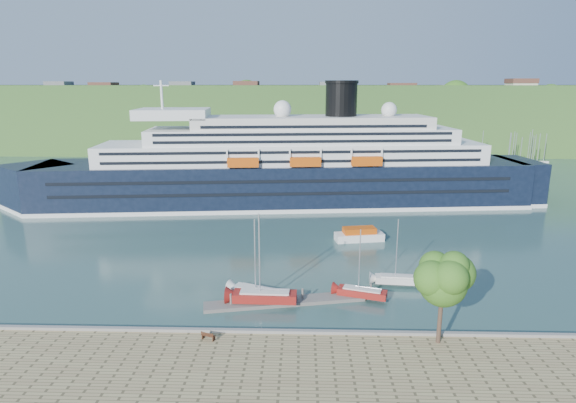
# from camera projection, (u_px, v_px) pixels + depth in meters

# --- Properties ---
(ground) EXTENTS (400.00, 400.00, 0.00)m
(ground) POSITION_uv_depth(u_px,v_px,m) (299.00, 341.00, 47.10)
(ground) COLOR #294A49
(ground) RESTS_ON ground
(far_hillside) EXTENTS (400.00, 50.00, 24.00)m
(far_hillside) POSITION_uv_depth(u_px,v_px,m) (302.00, 117.00, 184.99)
(far_hillside) COLOR #2C5722
(far_hillside) RESTS_ON ground
(quay_coping) EXTENTS (220.00, 0.50, 0.30)m
(quay_coping) POSITION_uv_depth(u_px,v_px,m) (299.00, 332.00, 46.63)
(quay_coping) COLOR slate
(quay_coping) RESTS_ON promenade
(cruise_ship) EXTENTS (113.56, 26.96, 25.27)m
(cruise_ship) POSITION_uv_depth(u_px,v_px,m) (283.00, 144.00, 97.86)
(cruise_ship) COLOR black
(cruise_ship) RESTS_ON ground
(park_bench) EXTENTS (1.51, 1.04, 0.90)m
(park_bench) POSITION_uv_depth(u_px,v_px,m) (208.00, 335.00, 45.39)
(park_bench) COLOR #4C2915
(park_bench) RESTS_ON promenade
(promenade_tree) EXTENTS (5.89, 5.89, 9.75)m
(promenade_tree) POSITION_uv_depth(u_px,v_px,m) (442.00, 294.00, 43.86)
(promenade_tree) COLOR #2E651A
(promenade_tree) RESTS_ON promenade
(floating_pontoon) EXTENTS (18.59, 5.92, 0.41)m
(floating_pontoon) POSITION_uv_depth(u_px,v_px,m) (285.00, 302.00, 55.22)
(floating_pontoon) COLOR slate
(floating_pontoon) RESTS_ON ground
(sailboat_white_near) EXTENTS (7.45, 4.56, 9.33)m
(sailboat_white_near) POSITION_uv_depth(u_px,v_px,m) (259.00, 263.00, 54.78)
(sailboat_white_near) COLOR silver
(sailboat_white_near) RESTS_ON ground
(sailboat_red) EXTENTS (6.51, 3.55, 8.11)m
(sailboat_red) POSITION_uv_depth(u_px,v_px,m) (363.00, 267.00, 55.34)
(sailboat_red) COLOR maroon
(sailboat_red) RESTS_ON ground
(sailboat_white_far) EXTENTS (6.51, 2.33, 8.24)m
(sailboat_white_far) POSITION_uv_depth(u_px,v_px,m) (400.00, 255.00, 59.03)
(sailboat_white_far) COLOR silver
(sailboat_white_far) RESTS_ON ground
(tender_launch) EXTENTS (8.15, 4.00, 2.16)m
(tender_launch) POSITION_uv_depth(u_px,v_px,m) (359.00, 234.00, 77.14)
(tender_launch) COLOR #C5490B
(tender_launch) RESTS_ON ground
(sailboat_extra) EXTENTS (8.04, 2.45, 10.30)m
(sailboat_extra) POSITION_uv_depth(u_px,v_px,m) (264.00, 263.00, 53.57)
(sailboat_extra) COLOR maroon
(sailboat_extra) RESTS_ON ground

